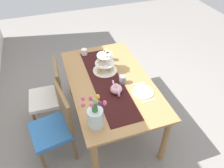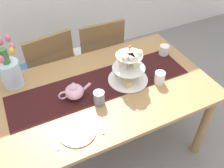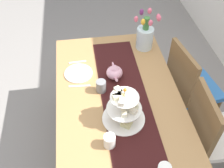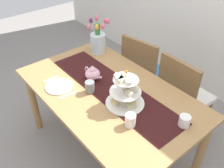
% 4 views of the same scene
% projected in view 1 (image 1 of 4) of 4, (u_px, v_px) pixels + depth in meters
% --- Properties ---
extents(ground_plane, '(8.00, 8.00, 0.00)m').
position_uv_depth(ground_plane, '(110.00, 121.00, 3.01)').
color(ground_plane, gray).
extents(dining_table, '(1.58, 0.94, 0.73)m').
position_uv_depth(dining_table, '(110.00, 87.00, 2.59)').
color(dining_table, '#A37747').
rests_on(dining_table, ground_plane).
extents(chair_left, '(0.48, 0.48, 0.91)m').
position_uv_depth(chair_left, '(57.00, 124.00, 2.33)').
color(chair_left, brown).
rests_on(chair_left, ground_plane).
extents(chair_right, '(0.44, 0.44, 0.91)m').
position_uv_depth(chair_right, '(51.00, 93.00, 2.70)').
color(chair_right, brown).
rests_on(chair_right, ground_plane).
extents(table_runner, '(1.34, 0.35, 0.00)m').
position_uv_depth(table_runner, '(107.00, 81.00, 2.51)').
color(table_runner, black).
rests_on(table_runner, dining_table).
extents(tiered_cake_stand, '(0.30, 0.30, 0.30)m').
position_uv_depth(tiered_cake_stand, '(105.00, 64.00, 2.60)').
color(tiered_cake_stand, beige).
rests_on(tiered_cake_stand, table_runner).
extents(teapot, '(0.24, 0.13, 0.14)m').
position_uv_depth(teapot, '(116.00, 89.00, 2.33)').
color(teapot, '#E5A8BC').
rests_on(teapot, table_runner).
extents(tulip_vase, '(0.16, 0.22, 0.37)m').
position_uv_depth(tulip_vase, '(95.00, 116.00, 1.95)').
color(tulip_vase, silver).
rests_on(tulip_vase, dining_table).
extents(cream_jug, '(0.08, 0.08, 0.08)m').
position_uv_depth(cream_jug, '(84.00, 52.00, 2.91)').
color(cream_jug, white).
rests_on(cream_jug, dining_table).
extents(dinner_plate_left, '(0.23, 0.23, 0.01)m').
position_uv_depth(dinner_plate_left, '(143.00, 92.00, 2.37)').
color(dinner_plate_left, white).
rests_on(dinner_plate_left, dining_table).
extents(fork_left, '(0.02, 0.15, 0.01)m').
position_uv_depth(fork_left, '(149.00, 101.00, 2.27)').
color(fork_left, silver).
rests_on(fork_left, dining_table).
extents(knife_left, '(0.03, 0.17, 0.01)m').
position_uv_depth(knife_left, '(138.00, 84.00, 2.48)').
color(knife_left, silver).
rests_on(knife_left, dining_table).
extents(mug_grey, '(0.08, 0.08, 0.09)m').
position_uv_depth(mug_grey, '(123.00, 80.00, 2.46)').
color(mug_grey, slate).
rests_on(mug_grey, table_runner).
extents(mug_white_text, '(0.08, 0.08, 0.09)m').
position_uv_depth(mug_white_text, '(110.00, 57.00, 2.81)').
color(mug_white_text, white).
rests_on(mug_white_text, dining_table).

